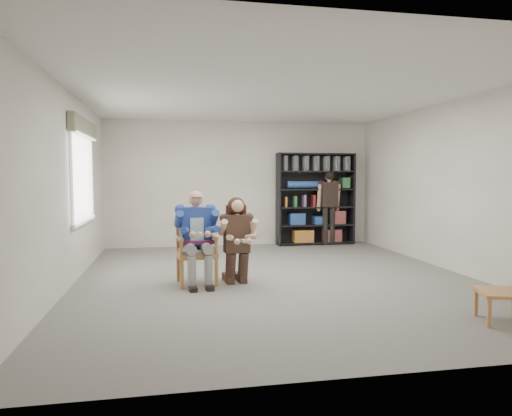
{
  "coord_description": "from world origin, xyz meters",
  "views": [
    {
      "loc": [
        -1.59,
        -6.76,
        1.57
      ],
      "look_at": [
        -0.2,
        0.6,
        1.05
      ],
      "focal_mm": 32.0,
      "sensor_mm": 36.0,
      "label": 1
    }
  ],
  "objects": [
    {
      "name": "room_shell",
      "position": [
        0.0,
        0.0,
        1.4
      ],
      "size": [
        6.0,
        7.0,
        2.8
      ],
      "primitive_type": null,
      "color": "beige",
      "rests_on": "ground"
    },
    {
      "name": "kneeling_woman",
      "position": [
        -0.64,
        -0.27,
        0.63
      ],
      "size": [
        0.61,
        0.89,
        1.26
      ],
      "primitive_type": null,
      "rotation": [
        0.0,
        0.0,
        0.09
      ],
      "color": "#351E1B",
      "rests_on": "floor"
    },
    {
      "name": "seated_man",
      "position": [
        -1.22,
        -0.15,
        0.69
      ],
      "size": [
        0.67,
        0.88,
        1.38
      ],
      "primitive_type": null,
      "rotation": [
        0.0,
        0.0,
        0.09
      ],
      "color": "#184292",
      "rests_on": "floor"
    },
    {
      "name": "bookshelf",
      "position": [
        1.7,
        3.28,
        1.05
      ],
      "size": [
        1.8,
        0.38,
        2.1
      ],
      "primitive_type": null,
      "color": "black",
      "rests_on": "floor"
    },
    {
      "name": "window_left",
      "position": [
        -2.95,
        1.0,
        1.63
      ],
      "size": [
        0.16,
        2.0,
        1.75
      ],
      "primitive_type": null,
      "color": "white",
      "rests_on": "room_shell"
    },
    {
      "name": "armchair",
      "position": [
        -1.22,
        -0.15,
        0.53
      ],
      "size": [
        0.67,
        0.65,
        1.06
      ],
      "primitive_type": null,
      "rotation": [
        0.0,
        0.0,
        0.09
      ],
      "color": "#AE8639",
      "rests_on": "floor"
    },
    {
      "name": "side_table",
      "position": [
        1.91,
        -2.51,
        0.17
      ],
      "size": [
        0.63,
        0.63,
        0.34
      ],
      "primitive_type": null,
      "rotation": [
        0.0,
        0.0,
        -0.32
      ],
      "color": "#AE8639",
      "rests_on": "floor"
    },
    {
      "name": "standing_man",
      "position": [
        1.98,
        3.15,
        0.85
      ],
      "size": [
        0.54,
        0.33,
        1.69
      ],
      "primitive_type": null,
      "rotation": [
        0.0,
        0.0,
        0.08
      ],
      "color": "black",
      "rests_on": "floor"
    },
    {
      "name": "floor",
      "position": [
        0.0,
        0.0,
        0.0
      ],
      "size": [
        6.0,
        7.0,
        0.01
      ],
      "primitive_type": "cube",
      "color": "slate",
      "rests_on": "ground"
    }
  ]
}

